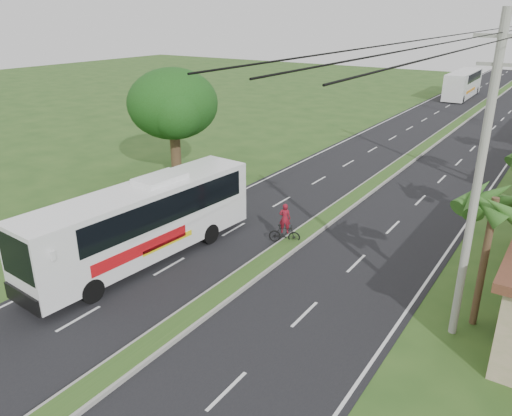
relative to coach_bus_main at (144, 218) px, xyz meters
The scene contains 11 objects.
ground 5.30m from the coach_bus_main, ahead, with size 180.00×180.00×0.00m, color #2A4C1B.
road_asphalt 20.70m from the coach_bus_main, 76.35° to the left, with size 14.00×160.00×0.02m, color black.
median_strip 20.69m from the coach_bus_main, 76.35° to the left, with size 1.20×160.00×0.18m.
lane_edge_left 20.20m from the coach_bus_main, 95.26° to the left, with size 0.12×160.00×0.01m, color silver.
lane_edge_right 23.20m from the coach_bus_main, 59.98° to the left, with size 0.12×160.00×0.01m, color silver.
palm_verge_a 14.42m from the coach_bus_main, 12.25° to the left, with size 2.40×2.40×5.45m.
shade_tree 12.71m from the coach_bus_main, 125.88° to the left, with size 6.30×6.00×7.54m.
utility_pole_a 13.97m from the coach_bus_main, ahead, with size 1.60×0.28×11.00m.
coach_bus_main is the anchor object (origin of this frame).
coach_bus_far 58.17m from the coach_bus_main, 88.92° to the left, with size 2.79×11.91×3.46m.
motorcyclist 6.92m from the coach_bus_main, 49.22° to the left, with size 1.64×1.04×2.10m.
Camera 1 is at (10.97, -14.64, 10.84)m, focal length 35.00 mm.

